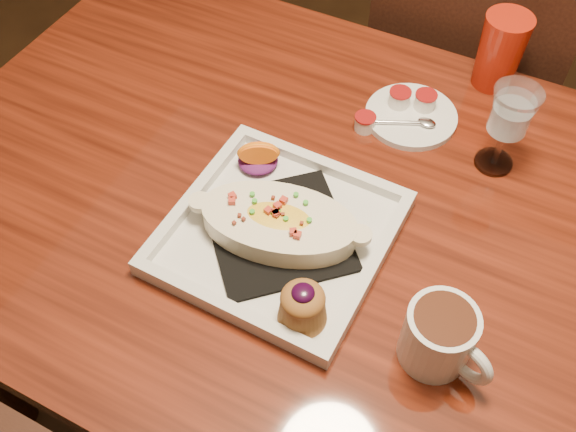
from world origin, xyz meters
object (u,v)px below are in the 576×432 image
at_px(red_tumbler, 500,52).
at_px(goblet, 511,116).
at_px(table, 361,258).
at_px(chair_far, 459,93).
at_px(coffee_mug, 441,336).
at_px(plate, 280,233).
at_px(saucer, 410,113).

bearing_deg(red_tumbler, goblet, -72.78).
relative_size(table, chair_far, 1.61).
xyz_separation_m(table, coffee_mug, (0.16, -0.16, 0.15)).
bearing_deg(chair_far, plate, 82.16).
relative_size(chair_far, red_tumbler, 6.72).
distance_m(plate, saucer, 0.35).
height_order(coffee_mug, goblet, goblet).
bearing_deg(plate, goblet, 52.79).
xyz_separation_m(plate, red_tumbler, (0.18, 0.49, 0.04)).
distance_m(goblet, saucer, 0.19).
relative_size(chair_far, plate, 2.92).
relative_size(table, coffee_mug, 11.86).
height_order(plate, coffee_mug, coffee_mug).
bearing_deg(coffee_mug, table, 154.99).
height_order(table, saucer, saucer).
bearing_deg(plate, coffee_mug, -13.21).
bearing_deg(table, plate, -136.58).
bearing_deg(coffee_mug, saucer, 134.19).
relative_size(table, goblet, 9.69).
relative_size(chair_far, goblet, 6.01).
relative_size(table, saucer, 9.42).
height_order(plate, saucer, plate).
xyz_separation_m(table, chair_far, (-0.00, 0.63, -0.15)).
xyz_separation_m(chair_far, plate, (-0.10, -0.72, 0.27)).
distance_m(table, chair_far, 0.65).
relative_size(plate, red_tumbler, 2.30).
bearing_deg(chair_far, coffee_mug, 101.62).
relative_size(table, red_tumbler, 10.83).
distance_m(chair_far, goblet, 0.57).
relative_size(plate, saucer, 2.00).
xyz_separation_m(table, red_tumbler, (0.08, 0.40, 0.17)).
distance_m(plate, red_tumbler, 0.53).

